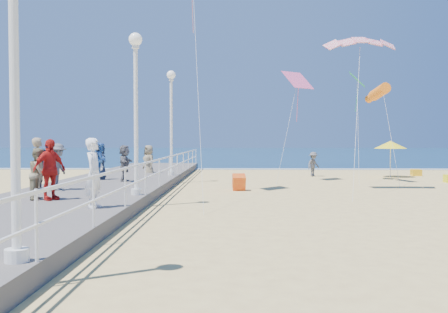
{
  "coord_description": "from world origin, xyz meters",
  "views": [
    {
      "loc": [
        -2.07,
        -16.33,
        2.24
      ],
      "look_at": [
        -2.5,
        2.0,
        1.6
      ],
      "focal_mm": 40.0,
      "sensor_mm": 36.0,
      "label": 1
    }
  ],
  "objects_px": {
    "spectator_2": "(58,167)",
    "beach_umbrella": "(390,145)",
    "lamp_post_near": "(14,43)",
    "lamp_post_far": "(171,111)",
    "spectator_3": "(50,170)",
    "beach_walker_c": "(149,162)",
    "woman_holding_toddler": "(94,173)",
    "spectator_5": "(125,163)",
    "box_kite": "(239,184)",
    "toddler_held": "(101,159)",
    "beach_chair_left": "(416,173)",
    "lamp_post_mid": "(136,96)",
    "beach_walker_a": "(313,164)",
    "spectator_1": "(39,174)",
    "spectator_4": "(100,162)",
    "spectator_7": "(43,169)",
    "spectator_6": "(39,164)"
  },
  "relations": [
    {
      "from": "box_kite",
      "to": "beach_chair_left",
      "type": "height_order",
      "value": "box_kite"
    },
    {
      "from": "toddler_held",
      "to": "beach_walker_c",
      "type": "distance_m",
      "value": 13.97
    },
    {
      "from": "lamp_post_far",
      "to": "spectator_6",
      "type": "bearing_deg",
      "value": -115.63
    },
    {
      "from": "lamp_post_near",
      "to": "beach_chair_left",
      "type": "bearing_deg",
      "value": 58.43
    },
    {
      "from": "spectator_4",
      "to": "spectator_7",
      "type": "bearing_deg",
      "value": 155.05
    },
    {
      "from": "beach_walker_c",
      "to": "toddler_held",
      "type": "bearing_deg",
      "value": -32.3
    },
    {
      "from": "lamp_post_mid",
      "to": "lamp_post_far",
      "type": "height_order",
      "value": "same"
    },
    {
      "from": "toddler_held",
      "to": "spectator_5",
      "type": "bearing_deg",
      "value": 16.09
    },
    {
      "from": "lamp_post_far",
      "to": "beach_walker_a",
      "type": "xyz_separation_m",
      "value": [
        7.96,
        4.7,
        -2.93
      ]
    },
    {
      "from": "lamp_post_mid",
      "to": "spectator_5",
      "type": "xyz_separation_m",
      "value": [
        -1.57,
        5.25,
        -2.47
      ]
    },
    {
      "from": "spectator_1",
      "to": "spectator_5",
      "type": "xyz_separation_m",
      "value": [
        1.14,
        6.59,
        0.01
      ]
    },
    {
      "from": "lamp_post_mid",
      "to": "spectator_2",
      "type": "distance_m",
      "value": 4.23
    },
    {
      "from": "spectator_6",
      "to": "beach_walker_a",
      "type": "xyz_separation_m",
      "value": [
        11.69,
        12.47,
        -0.61
      ]
    },
    {
      "from": "spectator_5",
      "to": "beach_walker_c",
      "type": "distance_m",
      "value": 5.67
    },
    {
      "from": "beach_walker_c",
      "to": "beach_chair_left",
      "type": "distance_m",
      "value": 16.15
    },
    {
      "from": "spectator_3",
      "to": "beach_walker_c",
      "type": "bearing_deg",
      "value": 31.03
    },
    {
      "from": "spectator_3",
      "to": "woman_holding_toddler",
      "type": "bearing_deg",
      "value": -97.2
    },
    {
      "from": "lamp_post_near",
      "to": "beach_chair_left",
      "type": "height_order",
      "value": "lamp_post_near"
    },
    {
      "from": "lamp_post_far",
      "to": "beach_walker_a",
      "type": "bearing_deg",
      "value": 30.56
    },
    {
      "from": "spectator_4",
      "to": "beach_walker_c",
      "type": "relative_size",
      "value": 0.85
    },
    {
      "from": "spectator_5",
      "to": "spectator_7",
      "type": "distance_m",
      "value": 4.24
    },
    {
      "from": "spectator_6",
      "to": "lamp_post_mid",
      "type": "bearing_deg",
      "value": -113.53
    },
    {
      "from": "spectator_1",
      "to": "spectator_3",
      "type": "xyz_separation_m",
      "value": [
        0.39,
        -0.16,
        0.14
      ]
    },
    {
      "from": "beach_walker_a",
      "to": "beach_umbrella",
      "type": "height_order",
      "value": "beach_umbrella"
    },
    {
      "from": "lamp_post_far",
      "to": "woman_holding_toddler",
      "type": "height_order",
      "value": "lamp_post_far"
    },
    {
      "from": "spectator_1",
      "to": "spectator_6",
      "type": "distance_m",
      "value": 2.76
    },
    {
      "from": "lamp_post_near",
      "to": "beach_walker_a",
      "type": "height_order",
      "value": "lamp_post_near"
    },
    {
      "from": "spectator_5",
      "to": "beach_umbrella",
      "type": "height_order",
      "value": "beach_umbrella"
    },
    {
      "from": "lamp_post_near",
      "to": "spectator_4",
      "type": "height_order",
      "value": "lamp_post_near"
    },
    {
      "from": "spectator_2",
      "to": "beach_umbrella",
      "type": "distance_m",
      "value": 19.46
    },
    {
      "from": "spectator_2",
      "to": "lamp_post_mid",
      "type": "bearing_deg",
      "value": -114.68
    },
    {
      "from": "lamp_post_far",
      "to": "toddler_held",
      "type": "xyz_separation_m",
      "value": [
        -0.35,
        -11.99,
        -1.97
      ]
    },
    {
      "from": "spectator_1",
      "to": "beach_chair_left",
      "type": "xyz_separation_m",
      "value": [
        17.0,
        15.59,
        -0.99
      ]
    },
    {
      "from": "spectator_3",
      "to": "spectator_6",
      "type": "height_order",
      "value": "spectator_6"
    },
    {
      "from": "lamp_post_near",
      "to": "lamp_post_far",
      "type": "distance_m",
      "value": 18.0
    },
    {
      "from": "toddler_held",
      "to": "spectator_4",
      "type": "bearing_deg",
      "value": 23.09
    },
    {
      "from": "toddler_held",
      "to": "spectator_3",
      "type": "distance_m",
      "value": 2.51
    },
    {
      "from": "lamp_post_mid",
      "to": "spectator_3",
      "type": "height_order",
      "value": "lamp_post_mid"
    },
    {
      "from": "spectator_7",
      "to": "beach_walker_a",
      "type": "bearing_deg",
      "value": -40.22
    },
    {
      "from": "spectator_2",
      "to": "beach_umbrella",
      "type": "xyz_separation_m",
      "value": [
        15.52,
        11.71,
        0.67
      ]
    },
    {
      "from": "spectator_4",
      "to": "spectator_3",
      "type": "bearing_deg",
      "value": 170.09
    },
    {
      "from": "toddler_held",
      "to": "beach_walker_a",
      "type": "xyz_separation_m",
      "value": [
        8.3,
        16.69,
        -0.96
      ]
    },
    {
      "from": "box_kite",
      "to": "woman_holding_toddler",
      "type": "bearing_deg",
      "value": -119.73
    },
    {
      "from": "lamp_post_mid",
      "to": "toddler_held",
      "type": "xyz_separation_m",
      "value": [
        -0.35,
        -2.99,
        -1.97
      ]
    },
    {
      "from": "spectator_2",
      "to": "beach_walker_c",
      "type": "bearing_deg",
      "value": -9.38
    },
    {
      "from": "spectator_7",
      "to": "box_kite",
      "type": "relative_size",
      "value": 2.48
    },
    {
      "from": "lamp_post_mid",
      "to": "spectator_1",
      "type": "height_order",
      "value": "lamp_post_mid"
    },
    {
      "from": "lamp_post_near",
      "to": "lamp_post_far",
      "type": "relative_size",
      "value": 1.0
    },
    {
      "from": "beach_walker_a",
      "to": "beach_walker_c",
      "type": "bearing_deg",
      "value": 154.33
    },
    {
      "from": "box_kite",
      "to": "toddler_held",
      "type": "bearing_deg",
      "value": -119.27
    }
  ]
}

